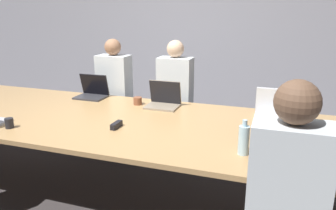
% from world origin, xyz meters
% --- Properties ---
extents(ground_plane, '(24.00, 24.00, 0.00)m').
position_xyz_m(ground_plane, '(0.00, 0.00, 0.00)').
color(ground_plane, '#383333').
extents(curtain_wall, '(12.00, 0.06, 2.80)m').
position_xyz_m(curtain_wall, '(0.00, 2.46, 1.40)').
color(curtain_wall, '#9999A3').
rests_on(curtain_wall, ground_plane).
extents(conference_table, '(4.79, 1.52, 0.74)m').
position_xyz_m(conference_table, '(0.00, 0.00, 0.70)').
color(conference_table, tan).
rests_on(conference_table, ground_plane).
extents(laptop_near_right, '(0.31, 0.22, 0.21)m').
position_xyz_m(laptop_near_right, '(1.45, -0.54, 0.81)').
color(laptop_near_right, '#333338').
rests_on(laptop_near_right, conference_table).
extents(bottle_near_right, '(0.08, 0.08, 0.26)m').
position_xyz_m(bottle_near_right, '(1.17, -0.42, 0.85)').
color(bottle_near_right, '#ADD1E0').
rests_on(bottle_near_right, conference_table).
extents(laptop_far_right, '(0.33, 0.27, 0.27)m').
position_xyz_m(laptop_far_right, '(1.34, 0.52, 0.82)').
color(laptop_far_right, silver).
rests_on(laptop_far_right, conference_table).
extents(laptop_far_center, '(0.34, 0.27, 0.27)m').
position_xyz_m(laptop_far_center, '(0.24, 0.52, 0.82)').
color(laptop_far_center, gray).
rests_on(laptop_far_center, conference_table).
extents(person_far_center, '(0.40, 0.24, 1.40)m').
position_xyz_m(person_far_center, '(0.21, 1.02, 0.68)').
color(person_far_center, '#2D2D38').
rests_on(person_far_center, ground_plane).
extents(cup_far_center, '(0.09, 0.09, 0.08)m').
position_xyz_m(cup_far_center, '(-0.05, 0.50, 0.78)').
color(cup_far_center, brown).
rests_on(cup_far_center, conference_table).
extents(cup_near_left, '(0.07, 0.07, 0.09)m').
position_xyz_m(cup_near_left, '(-0.80, -0.53, 0.79)').
color(cup_near_left, '#232328').
rests_on(cup_near_left, conference_table).
extents(laptop_far_midleft, '(0.35, 0.26, 0.27)m').
position_xyz_m(laptop_far_midleft, '(-0.67, 0.61, 0.82)').
color(laptop_far_midleft, '#333338').
rests_on(laptop_far_midleft, conference_table).
extents(person_far_midleft, '(0.40, 0.24, 1.39)m').
position_xyz_m(person_far_midleft, '(-0.57, 0.96, 0.67)').
color(person_far_midleft, '#2D2D38').
rests_on(person_far_midleft, ground_plane).
extents(stapler, '(0.05, 0.15, 0.05)m').
position_xyz_m(stapler, '(0.07, -0.23, 0.77)').
color(stapler, black).
rests_on(stapler, conference_table).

